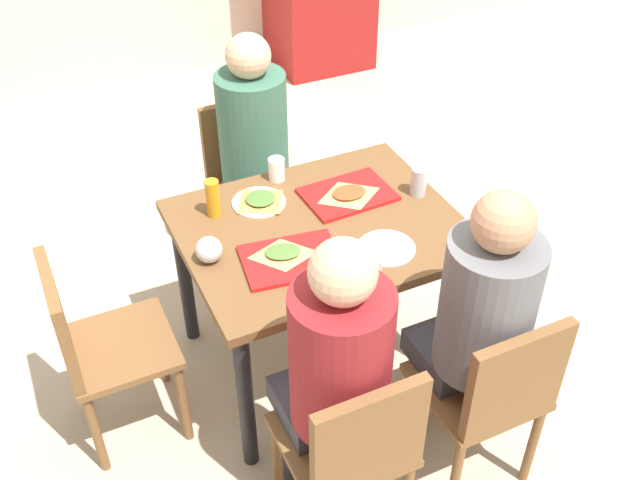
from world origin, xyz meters
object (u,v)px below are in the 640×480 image
at_px(plastic_cup_b, 372,269).
at_px(condiment_bottle, 213,198).
at_px(plastic_cup_a, 277,169).
at_px(person_in_brown_jacket, 478,315).
at_px(person_in_red, 335,366).
at_px(paper_plate_center, 259,202).
at_px(main_table, 320,245).
at_px(chair_near_right, 492,391).
at_px(paper_plate_near_edge, 386,248).
at_px(tray_red_near, 291,259).
at_px(chair_far_side, 249,174).
at_px(pizza_slice_b, 349,194).
at_px(chair_near_left, 353,448).
at_px(pizza_slice_a, 283,253).
at_px(person_far_side, 256,145).
at_px(tray_red_far, 348,194).
at_px(pizza_slice_c, 261,200).
at_px(chair_left_end, 95,342).
at_px(soda_can, 419,181).

xyz_separation_m(plastic_cup_b, condiment_bottle, (-0.38, 0.62, 0.03)).
bearing_deg(plastic_cup_a, condiment_bottle, -157.88).
bearing_deg(person_in_brown_jacket, person_in_red, 180.00).
distance_m(paper_plate_center, plastic_cup_b, 0.65).
distance_m(main_table, chair_near_right, 0.88).
bearing_deg(paper_plate_near_edge, tray_red_near, 165.96).
relative_size(main_table, plastic_cup_b, 10.81).
bearing_deg(chair_far_side, paper_plate_near_edge, -81.34).
bearing_deg(pizza_slice_b, paper_plate_near_edge, -93.61).
relative_size(person_in_red, plastic_cup_b, 12.66).
xyz_separation_m(chair_near_left, pizza_slice_a, (0.06, 0.70, 0.27)).
relative_size(chair_near_right, person_far_side, 0.68).
relative_size(chair_near_right, tray_red_far, 2.38).
bearing_deg(tray_red_near, paper_plate_center, 86.09).
relative_size(chair_near_right, person_in_red, 0.68).
relative_size(main_table, pizza_slice_c, 4.97).
xyz_separation_m(person_far_side, condiment_bottle, (-0.35, -0.44, 0.08)).
xyz_separation_m(person_in_red, paper_plate_near_edge, (0.43, 0.44, 0.01)).
bearing_deg(paper_plate_center, chair_left_end, -162.40).
relative_size(person_in_brown_jacket, plastic_cup_b, 12.66).
xyz_separation_m(chair_far_side, person_in_red, (-0.27, -1.51, 0.25)).
bearing_deg(soda_can, plastic_cup_b, -137.56).
distance_m(paper_plate_near_edge, plastic_cup_a, 0.65).
distance_m(chair_left_end, person_in_red, 0.98).
height_order(person_in_red, paper_plate_center, person_in_red).
bearing_deg(chair_left_end, pizza_slice_b, 5.75).
relative_size(person_in_red, pizza_slice_a, 5.72).
distance_m(plastic_cup_b, condiment_bottle, 0.72).
height_order(chair_near_right, pizza_slice_a, chair_near_right).
relative_size(pizza_slice_c, soda_can, 1.78).
bearing_deg(chair_near_left, paper_plate_center, 84.20).
xyz_separation_m(pizza_slice_b, plastic_cup_a, (-0.21, 0.26, 0.03)).
bearing_deg(paper_plate_near_edge, condiment_bottle, 136.74).
distance_m(plastic_cup_b, soda_can, 0.59).
height_order(chair_far_side, person_in_red, person_in_red).
height_order(paper_plate_near_edge, soda_can, soda_can).
xyz_separation_m(chair_left_end, soda_can, (1.38, 0.02, 0.31)).
relative_size(main_table, soda_can, 8.86).
bearing_deg(chair_far_side, pizza_slice_a, -102.54).
relative_size(chair_near_right, paper_plate_center, 3.89).
height_order(tray_red_far, condiment_bottle, condiment_bottle).
bearing_deg(tray_red_far, chair_far_side, 105.31).
bearing_deg(tray_red_near, pizza_slice_a, 128.69).
height_order(chair_near_left, plastic_cup_a, chair_near_left).
xyz_separation_m(chair_near_left, tray_red_near, (0.08, 0.67, 0.26)).
bearing_deg(pizza_slice_c, paper_plate_near_edge, -56.52).
bearing_deg(chair_far_side, plastic_cup_a, -93.44).
height_order(chair_near_left, chair_left_end, same).
bearing_deg(paper_plate_center, person_in_brown_jacket, -64.93).
relative_size(pizza_slice_b, soda_can, 1.70).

